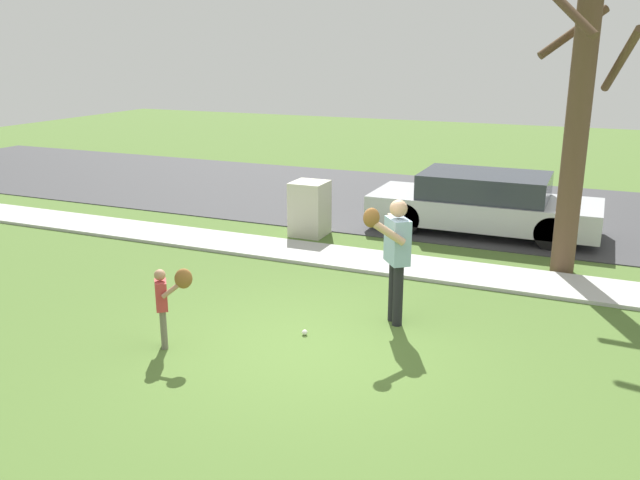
{
  "coord_description": "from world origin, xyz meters",
  "views": [
    {
      "loc": [
        3.21,
        -7.07,
        3.7
      ],
      "look_at": [
        -0.46,
        1.42,
        1.0
      ],
      "focal_mm": 36.95,
      "sensor_mm": 36.0,
      "label": 1
    }
  ],
  "objects_px": {
    "person_child": "(167,296)",
    "baseball": "(305,332)",
    "street_tree_near": "(580,102)",
    "parked_sedan_silver": "(483,203)",
    "utility_cabinet": "(310,209)",
    "person_adult": "(395,249)"
  },
  "relations": [
    {
      "from": "person_adult",
      "to": "utility_cabinet",
      "type": "bearing_deg",
      "value": -89.43
    },
    {
      "from": "street_tree_near",
      "to": "parked_sedan_silver",
      "type": "height_order",
      "value": "street_tree_near"
    },
    {
      "from": "parked_sedan_silver",
      "to": "utility_cabinet",
      "type": "bearing_deg",
      "value": -153.33
    },
    {
      "from": "parked_sedan_silver",
      "to": "baseball",
      "type": "bearing_deg",
      "value": -101.5
    },
    {
      "from": "person_child",
      "to": "parked_sedan_silver",
      "type": "bearing_deg",
      "value": 31.72
    },
    {
      "from": "person_adult",
      "to": "parked_sedan_silver",
      "type": "distance_m",
      "value": 5.34
    },
    {
      "from": "person_child",
      "to": "baseball",
      "type": "distance_m",
      "value": 1.88
    },
    {
      "from": "baseball",
      "to": "street_tree_near",
      "type": "height_order",
      "value": "street_tree_near"
    },
    {
      "from": "baseball",
      "to": "street_tree_near",
      "type": "relative_size",
      "value": 0.01
    },
    {
      "from": "person_adult",
      "to": "utility_cabinet",
      "type": "xyz_separation_m",
      "value": [
        -2.93,
        3.69,
        -0.53
      ]
    },
    {
      "from": "utility_cabinet",
      "to": "parked_sedan_silver",
      "type": "height_order",
      "value": "parked_sedan_silver"
    },
    {
      "from": "baseball",
      "to": "utility_cabinet",
      "type": "bearing_deg",
      "value": 113.44
    },
    {
      "from": "utility_cabinet",
      "to": "parked_sedan_silver",
      "type": "distance_m",
      "value": 3.61
    },
    {
      "from": "utility_cabinet",
      "to": "street_tree_near",
      "type": "xyz_separation_m",
      "value": [
        4.95,
        -0.39,
        2.32
      ]
    },
    {
      "from": "baseball",
      "to": "utility_cabinet",
      "type": "xyz_separation_m",
      "value": [
        -1.97,
        4.54,
        0.52
      ]
    },
    {
      "from": "person_child",
      "to": "parked_sedan_silver",
      "type": "relative_size",
      "value": 0.24
    },
    {
      "from": "parked_sedan_silver",
      "to": "person_child",
      "type": "bearing_deg",
      "value": -110.42
    },
    {
      "from": "person_adult",
      "to": "parked_sedan_silver",
      "type": "height_order",
      "value": "person_adult"
    },
    {
      "from": "street_tree_near",
      "to": "person_child",
      "type": "bearing_deg",
      "value": -130.35
    },
    {
      "from": "person_adult",
      "to": "baseball",
      "type": "distance_m",
      "value": 1.65
    },
    {
      "from": "baseball",
      "to": "utility_cabinet",
      "type": "height_order",
      "value": "utility_cabinet"
    },
    {
      "from": "person_child",
      "to": "baseball",
      "type": "bearing_deg",
      "value": -1.9
    }
  ]
}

